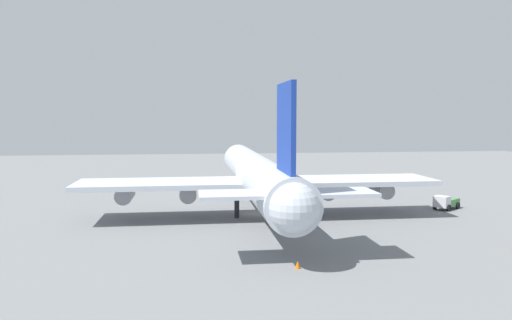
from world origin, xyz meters
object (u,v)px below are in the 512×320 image
at_px(safety_cone_tail, 298,265).
at_px(cargo_airplane, 256,175).
at_px(safety_cone_nose, 238,186).
at_px(cargo_loader, 446,202).

bearing_deg(safety_cone_tail, cargo_airplane, 0.94).
distance_m(safety_cone_nose, safety_cone_tail, 54.52).
height_order(safety_cone_nose, safety_cone_tail, safety_cone_tail).
bearing_deg(safety_cone_nose, cargo_loader, -132.72).
xyz_separation_m(cargo_airplane, safety_cone_tail, (-26.89, -0.44, -5.46)).
bearing_deg(cargo_airplane, cargo_loader, -89.99).
relative_size(safety_cone_nose, safety_cone_tail, 0.95).
xyz_separation_m(cargo_loader, safety_cone_tail, (-26.89, 29.37, -0.75)).
bearing_deg(cargo_airplane, safety_cone_nose, 0.20).
relative_size(cargo_airplane, cargo_loader, 11.59).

